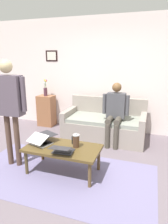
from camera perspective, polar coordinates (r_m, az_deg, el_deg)
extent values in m
plane|color=slate|center=(3.36, -3.47, -16.70)|extent=(7.68, 7.68, 0.00)
cube|color=slate|center=(3.31, -6.57, -17.19)|extent=(2.86, 1.53, 0.01)
cube|color=silver|center=(4.97, 6.13, 10.29)|extent=(7.04, 0.10, 2.70)
cube|color=black|center=(5.40, -9.14, 15.40)|extent=(0.32, 0.02, 0.27)
cube|color=silver|center=(5.39, -9.19, 15.40)|extent=(0.25, 0.00, 0.20)
cube|color=gray|center=(4.54, 5.70, -4.96)|extent=(1.76, 0.89, 0.42)
cube|color=gray|center=(4.45, 5.73, -2.02)|extent=(1.52, 0.81, 0.08)
cube|color=gray|center=(4.77, 6.90, 1.51)|extent=(1.76, 0.14, 0.46)
cube|color=gray|center=(4.34, 16.42, -2.17)|extent=(0.12, 0.89, 0.20)
cube|color=gray|center=(4.69, -4.00, -0.28)|extent=(0.12, 0.89, 0.20)
cube|color=#523F1E|center=(3.20, -6.02, -10.14)|extent=(1.16, 0.61, 0.04)
cylinder|color=brown|center=(2.94, 1.62, -17.34)|extent=(0.05, 0.05, 0.39)
cylinder|color=#4E4025|center=(3.35, -16.00, -13.59)|extent=(0.05, 0.05, 0.39)
cylinder|color=#513A22|center=(3.34, 4.17, -13.06)|extent=(0.05, 0.05, 0.39)
cylinder|color=#57351A|center=(3.70, -11.70, -10.34)|extent=(0.05, 0.05, 0.39)
cube|color=#28282D|center=(3.05, -5.81, -10.95)|extent=(0.31, 0.24, 0.01)
cube|color=black|center=(3.03, -5.93, -10.96)|extent=(0.26, 0.15, 0.00)
cube|color=#28282D|center=(2.89, -6.78, -10.11)|extent=(0.31, 0.23, 0.05)
cube|color=white|center=(2.89, -6.75, -10.08)|extent=(0.28, 0.20, 0.04)
cube|color=#28282D|center=(3.38, -11.91, -8.43)|extent=(0.37, 0.33, 0.01)
cube|color=black|center=(3.39, -11.66, -8.23)|extent=(0.29, 0.23, 0.00)
cube|color=#28282D|center=(3.40, -10.39, -6.13)|extent=(0.37, 0.32, 0.01)
cube|color=#B4C7EE|center=(3.40, -10.44, -6.14)|extent=(0.33, 0.29, 0.01)
cube|color=silver|center=(3.35, -12.00, -8.67)|extent=(0.37, 0.31, 0.01)
cube|color=black|center=(3.34, -12.24, -8.65)|extent=(0.29, 0.21, 0.00)
cube|color=silver|center=(3.27, -13.01, -7.32)|extent=(0.36, 0.28, 0.10)
cube|color=white|center=(3.27, -12.98, -7.30)|extent=(0.32, 0.25, 0.09)
cylinder|color=#4C3323|center=(3.14, -2.25, -8.28)|extent=(0.10, 0.10, 0.19)
cylinder|color=#B7B7BC|center=(3.10, -2.27, -6.55)|extent=(0.10, 0.10, 0.02)
sphere|color=#B2B2B7|center=(3.09, -2.28, -6.16)|extent=(0.03, 0.03, 0.03)
cube|color=black|center=(3.16, -3.38, -7.96)|extent=(0.01, 0.01, 0.13)
cube|color=#8F5A3A|center=(5.43, -10.58, 0.37)|extent=(0.42, 0.32, 0.80)
cylinder|color=#4F2C3A|center=(5.33, -10.84, 5.62)|extent=(0.09, 0.09, 0.20)
cylinder|color=#3D7038|center=(5.31, -10.78, 7.68)|extent=(0.02, 0.01, 0.18)
sphere|color=gold|center=(5.30, -10.75, 8.66)|extent=(0.05, 0.05, 0.05)
cylinder|color=#3D7038|center=(5.32, -11.06, 7.36)|extent=(0.01, 0.02, 0.12)
sphere|color=silver|center=(5.31, -11.15, 8.02)|extent=(0.05, 0.05, 0.05)
cylinder|color=#3D7038|center=(5.30, -10.75, 7.74)|extent=(0.02, 0.03, 0.19)
sphere|color=#D44D6E|center=(5.29, -10.64, 8.79)|extent=(0.05, 0.05, 0.05)
cylinder|color=#3D7038|center=(5.28, -10.87, 7.64)|extent=(0.02, 0.03, 0.18)
sphere|color=gold|center=(5.25, -10.85, 8.60)|extent=(0.04, 0.04, 0.04)
cylinder|color=#3D7038|center=(5.31, -11.00, 7.79)|extent=(0.02, 0.02, 0.20)
sphere|color=gold|center=(5.31, -11.07, 8.87)|extent=(0.04, 0.04, 0.04)
cylinder|color=brown|center=(3.62, -20.47, -7.36)|extent=(0.09, 0.09, 0.88)
cylinder|color=brown|center=(3.54, -18.35, -7.73)|extent=(0.09, 0.09, 0.88)
cube|color=#554855|center=(3.37, -20.56, 4.41)|extent=(0.45, 0.22, 0.63)
cylinder|color=#554855|center=(3.22, -16.82, 4.83)|extent=(0.08, 0.08, 0.53)
sphere|color=tan|center=(3.32, -21.29, 11.95)|extent=(0.20, 0.20, 0.20)
cylinder|color=#49433A|center=(4.05, 9.01, -7.09)|extent=(0.10, 0.10, 0.50)
cylinder|color=#49433A|center=(4.07, 6.64, -6.83)|extent=(0.10, 0.10, 0.50)
cylinder|color=#49433A|center=(4.11, 9.63, -2.30)|extent=(0.12, 0.40, 0.12)
cylinder|color=#49433A|center=(4.14, 7.31, -2.08)|extent=(0.12, 0.40, 0.12)
cube|color=#47474C|center=(4.23, 9.07, 1.87)|extent=(0.37, 0.20, 0.52)
cylinder|color=#47474C|center=(4.14, 12.19, 1.80)|extent=(0.08, 0.08, 0.42)
cylinder|color=#47474C|center=(4.22, 5.79, 2.32)|extent=(0.08, 0.08, 0.42)
sphere|color=brown|center=(4.16, 9.28, 6.90)|extent=(0.19, 0.19, 0.19)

